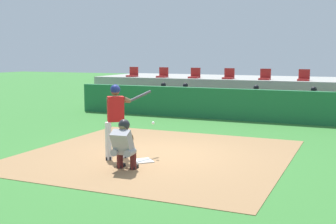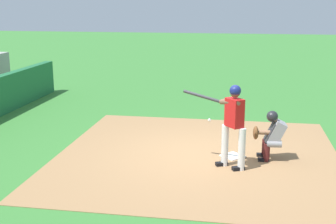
{
  "view_description": "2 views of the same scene",
  "coord_description": "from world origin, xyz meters",
  "px_view_note": "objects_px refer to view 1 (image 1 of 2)",
  "views": [
    {
      "loc": [
        4.58,
        -9.79,
        2.52
      ],
      "look_at": [
        0.0,
        0.7,
        1.0
      ],
      "focal_mm": 46.89,
      "sensor_mm": 36.0,
      "label": 1
    },
    {
      "loc": [
        -9.78,
        -0.96,
        3.47
      ],
      "look_at": [
        0.0,
        0.7,
        1.0
      ],
      "focal_mm": 47.83,
      "sensor_mm": 36.0,
      "label": 2
    }
  ],
  "objects_px": {
    "home_plate": "(143,161)",
    "dugout_player_3": "(313,103)",
    "dugout_player_2": "(255,101)",
    "stadium_seat_2": "(195,75)",
    "catcher_crouched": "(124,143)",
    "batter_at_plate": "(117,116)",
    "stadium_seat_1": "(163,75)",
    "stadium_seat_5": "(304,78)",
    "dugout_player_1": "(184,98)",
    "dugout_player_0": "(162,97)",
    "stadium_seat_3": "(229,76)",
    "stadium_seat_0": "(133,74)",
    "stadium_seat_4": "(265,77)"
  },
  "relations": [
    {
      "from": "catcher_crouched",
      "to": "stadium_seat_2",
      "type": "relative_size",
      "value": 3.65
    },
    {
      "from": "dugout_player_1",
      "to": "batter_at_plate",
      "type": "bearing_deg",
      "value": -79.8
    },
    {
      "from": "home_plate",
      "to": "dugout_player_2",
      "type": "relative_size",
      "value": 0.34
    },
    {
      "from": "catcher_crouched",
      "to": "dugout_player_2",
      "type": "distance_m",
      "value": 9.01
    },
    {
      "from": "home_plate",
      "to": "stadium_seat_1",
      "type": "bearing_deg",
      "value": 111.76
    },
    {
      "from": "stadium_seat_1",
      "to": "dugout_player_0",
      "type": "bearing_deg",
      "value": -66.35
    },
    {
      "from": "dugout_player_2",
      "to": "stadium_seat_5",
      "type": "xyz_separation_m",
      "value": [
        1.58,
        2.03,
        0.86
      ]
    },
    {
      "from": "dugout_player_2",
      "to": "dugout_player_3",
      "type": "relative_size",
      "value": 1.0
    },
    {
      "from": "catcher_crouched",
      "to": "stadium_seat_0",
      "type": "height_order",
      "value": "stadium_seat_0"
    },
    {
      "from": "home_plate",
      "to": "stadium_seat_1",
      "type": "relative_size",
      "value": 0.92
    },
    {
      "from": "dugout_player_1",
      "to": "stadium_seat_4",
      "type": "distance_m",
      "value": 3.7
    },
    {
      "from": "dugout_player_0",
      "to": "dugout_player_1",
      "type": "height_order",
      "value": "same"
    },
    {
      "from": "dugout_player_1",
      "to": "stadium_seat_3",
      "type": "relative_size",
      "value": 2.71
    },
    {
      "from": "stadium_seat_1",
      "to": "stadium_seat_2",
      "type": "bearing_deg",
      "value": 0.0
    },
    {
      "from": "stadium_seat_3",
      "to": "stadium_seat_4",
      "type": "height_order",
      "value": "same"
    },
    {
      "from": "stadium_seat_0",
      "to": "stadium_seat_1",
      "type": "height_order",
      "value": "same"
    },
    {
      "from": "stadium_seat_4",
      "to": "stadium_seat_5",
      "type": "distance_m",
      "value": 1.62
    },
    {
      "from": "dugout_player_0",
      "to": "dugout_player_2",
      "type": "distance_m",
      "value": 4.03
    },
    {
      "from": "dugout_player_2",
      "to": "dugout_player_3",
      "type": "xyz_separation_m",
      "value": [
        2.17,
        0.0,
        0.0
      ]
    },
    {
      "from": "batter_at_plate",
      "to": "dugout_player_1",
      "type": "xyz_separation_m",
      "value": [
        -1.46,
        8.13,
        -0.36
      ]
    },
    {
      "from": "dugout_player_0",
      "to": "stadium_seat_1",
      "type": "distance_m",
      "value": 2.38
    },
    {
      "from": "dugout_player_2",
      "to": "stadium_seat_2",
      "type": "height_order",
      "value": "stadium_seat_2"
    },
    {
      "from": "stadium_seat_1",
      "to": "stadium_seat_3",
      "type": "bearing_deg",
      "value": 0.0
    },
    {
      "from": "dugout_player_2",
      "to": "dugout_player_3",
      "type": "distance_m",
      "value": 2.17
    },
    {
      "from": "batter_at_plate",
      "to": "stadium_seat_0",
      "type": "height_order",
      "value": "stadium_seat_0"
    },
    {
      "from": "stadium_seat_2",
      "to": "home_plate",
      "type": "bearing_deg",
      "value": -76.53
    },
    {
      "from": "stadium_seat_2",
      "to": "stadium_seat_3",
      "type": "xyz_separation_m",
      "value": [
        1.62,
        0.0,
        0.0
      ]
    },
    {
      "from": "batter_at_plate",
      "to": "stadium_seat_0",
      "type": "relative_size",
      "value": 3.76
    },
    {
      "from": "batter_at_plate",
      "to": "stadium_seat_1",
      "type": "bearing_deg",
      "value": 108.36
    },
    {
      "from": "dugout_player_3",
      "to": "stadium_seat_3",
      "type": "height_order",
      "value": "stadium_seat_3"
    },
    {
      "from": "stadium_seat_0",
      "to": "home_plate",
      "type": "bearing_deg",
      "value": -60.81
    },
    {
      "from": "catcher_crouched",
      "to": "stadium_seat_1",
      "type": "distance_m",
      "value": 11.76
    },
    {
      "from": "catcher_crouched",
      "to": "dugout_player_1",
      "type": "bearing_deg",
      "value": 103.36
    },
    {
      "from": "dugout_player_3",
      "to": "stadium_seat_2",
      "type": "relative_size",
      "value": 2.71
    },
    {
      "from": "batter_at_plate",
      "to": "stadium_seat_1",
      "type": "distance_m",
      "value": 10.72
    },
    {
      "from": "catcher_crouched",
      "to": "stadium_seat_5",
      "type": "distance_m",
      "value": 11.31
    },
    {
      "from": "home_plate",
      "to": "dugout_player_2",
      "type": "height_order",
      "value": "dugout_player_2"
    },
    {
      "from": "dugout_player_3",
      "to": "dugout_player_2",
      "type": "bearing_deg",
      "value": 180.0
    },
    {
      "from": "home_plate",
      "to": "dugout_player_3",
      "type": "relative_size",
      "value": 0.34
    },
    {
      "from": "catcher_crouched",
      "to": "stadium_seat_5",
      "type": "xyz_separation_m",
      "value": [
        2.46,
        11.0,
        0.93
      ]
    },
    {
      "from": "dugout_player_3",
      "to": "stadium_seat_4",
      "type": "height_order",
      "value": "stadium_seat_4"
    },
    {
      "from": "catcher_crouched",
      "to": "stadium_seat_0",
      "type": "relative_size",
      "value": 3.65
    },
    {
      "from": "dugout_player_1",
      "to": "dugout_player_3",
      "type": "bearing_deg",
      "value": 0.0
    },
    {
      "from": "batter_at_plate",
      "to": "stadium_seat_3",
      "type": "bearing_deg",
      "value": 90.7
    },
    {
      "from": "batter_at_plate",
      "to": "dugout_player_2",
      "type": "bearing_deg",
      "value": 79.24
    },
    {
      "from": "home_plate",
      "to": "dugout_player_0",
      "type": "xyz_separation_m",
      "value": [
        -3.17,
        8.14,
        0.65
      ]
    },
    {
      "from": "dugout_player_0",
      "to": "dugout_player_2",
      "type": "xyz_separation_m",
      "value": [
        4.03,
        0.0,
        0.0
      ]
    },
    {
      "from": "dugout_player_2",
      "to": "stadium_seat_2",
      "type": "xyz_separation_m",
      "value": [
        -3.29,
        2.03,
        0.86
      ]
    },
    {
      "from": "dugout_player_0",
      "to": "dugout_player_2",
      "type": "relative_size",
      "value": 1.0
    },
    {
      "from": "dugout_player_0",
      "to": "stadium_seat_2",
      "type": "xyz_separation_m",
      "value": [
        0.73,
        2.03,
        0.86
      ]
    }
  ]
}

